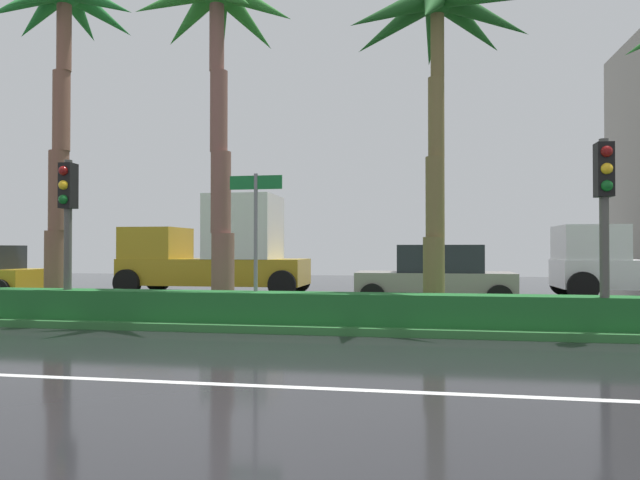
# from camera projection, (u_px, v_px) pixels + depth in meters

# --- Properties ---
(ground_plane) EXTENTS (90.00, 42.00, 0.10)m
(ground_plane) POSITION_uv_depth(u_px,v_px,m) (349.00, 319.00, 13.68)
(ground_plane) COLOR black
(near_lane_divider_stripe) EXTENTS (81.00, 0.14, 0.01)m
(near_lane_divider_stripe) POSITION_uv_depth(u_px,v_px,m) (276.00, 386.00, 6.79)
(near_lane_divider_stripe) COLOR white
(near_lane_divider_stripe) RESTS_ON ground_plane
(median_strip) EXTENTS (85.50, 4.00, 0.15)m
(median_strip) POSITION_uv_depth(u_px,v_px,m) (343.00, 319.00, 12.70)
(median_strip) COLOR #2D6B33
(median_strip) RESTS_ON ground_plane
(median_hedge) EXTENTS (76.50, 0.70, 0.60)m
(median_hedge) POSITION_uv_depth(u_px,v_px,m) (334.00, 308.00, 11.32)
(median_hedge) COLOR #1E6028
(median_hedge) RESTS_ON median_strip
(palm_tree_mid_left) EXTENTS (3.60, 3.59, 8.12)m
(palm_tree_mid_left) POSITION_uv_depth(u_px,v_px,m) (63.00, 43.00, 13.74)
(palm_tree_mid_left) COLOR brown
(palm_tree_mid_left) RESTS_ON median_strip
(palm_tree_centre_left) EXTENTS (3.63, 3.71, 7.80)m
(palm_tree_centre_left) POSITION_uv_depth(u_px,v_px,m) (217.00, 40.00, 12.97)
(palm_tree_centre_left) COLOR brown
(palm_tree_centre_left) RESTS_ON median_strip
(palm_tree_centre) EXTENTS (4.07, 4.03, 7.40)m
(palm_tree_centre) POSITION_uv_depth(u_px,v_px,m) (439.00, 39.00, 12.50)
(palm_tree_centre) COLOR brown
(palm_tree_centre) RESTS_ON median_strip
(traffic_signal_median_left) EXTENTS (0.28, 0.43, 3.35)m
(traffic_signal_median_left) POSITION_uv_depth(u_px,v_px,m) (67.00, 209.00, 12.27)
(traffic_signal_median_left) COLOR #4C4C47
(traffic_signal_median_left) RESTS_ON median_strip
(traffic_signal_median_right) EXTENTS (0.28, 0.43, 3.41)m
(traffic_signal_median_right) POSITION_uv_depth(u_px,v_px,m) (604.00, 199.00, 10.24)
(traffic_signal_median_right) COLOR #4C4C47
(traffic_signal_median_right) RESTS_ON median_strip
(street_name_sign) EXTENTS (1.10, 0.08, 3.00)m
(street_name_sign) POSITION_uv_depth(u_px,v_px,m) (256.00, 226.00, 11.82)
(street_name_sign) COLOR slate
(street_name_sign) RESTS_ON median_strip
(box_truck_lead) EXTENTS (6.40, 2.64, 3.46)m
(box_truck_lead) POSITION_uv_depth(u_px,v_px,m) (217.00, 251.00, 20.31)
(box_truck_lead) COLOR #B28C1E
(box_truck_lead) RESTS_ON ground_plane
(car_in_traffic_second) EXTENTS (4.30, 2.02, 1.72)m
(car_in_traffic_second) POSITION_uv_depth(u_px,v_px,m) (436.00, 277.00, 16.20)
(car_in_traffic_second) COLOR gray
(car_in_traffic_second) RESTS_ON ground_plane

